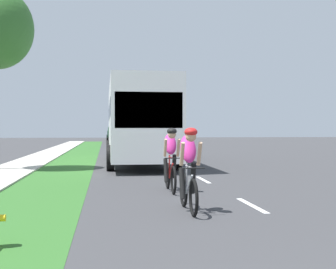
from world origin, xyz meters
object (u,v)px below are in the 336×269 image
(cyclist_trailing, at_px, (171,159))
(suv_dark_green, at_px, (114,133))
(sedan_black, at_px, (117,136))
(pickup_blue, at_px, (126,137))
(cyclist_lead, at_px, (189,169))
(bus_white, at_px, (137,120))

(cyclist_trailing, xyz_separation_m, suv_dark_green, (-0.46, 53.03, 0.14))
(cyclist_trailing, distance_m, suv_dark_green, 53.03)
(cyclist_trailing, bearing_deg, sedan_black, 90.55)
(pickup_blue, bearing_deg, cyclist_lead, -90.33)
(bus_white, distance_m, pickup_blue, 19.36)
(sedan_black, bearing_deg, cyclist_trailing, -89.45)
(cyclist_trailing, bearing_deg, cyclist_lead, -91.04)
(cyclist_lead, height_order, suv_dark_green, suv_dark_green)
(cyclist_trailing, relative_size, pickup_blue, 0.34)
(cyclist_lead, relative_size, suv_dark_green, 0.37)
(cyclist_lead, relative_size, cyclist_trailing, 1.00)
(pickup_blue, relative_size, sedan_black, 1.19)
(cyclist_trailing, distance_m, sedan_black, 41.12)
(sedan_black, bearing_deg, bus_white, -89.61)
(bus_white, bearing_deg, sedan_black, 90.39)
(cyclist_lead, relative_size, bus_white, 0.15)
(cyclist_trailing, relative_size, bus_white, 0.15)
(pickup_blue, distance_m, sedan_black, 12.24)
(bus_white, xyz_separation_m, pickup_blue, (0.31, 19.32, -1.15))
(bus_white, bearing_deg, suv_dark_green, 90.36)
(cyclist_lead, bearing_deg, suv_dark_green, 90.42)
(cyclist_trailing, bearing_deg, bus_white, 91.08)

